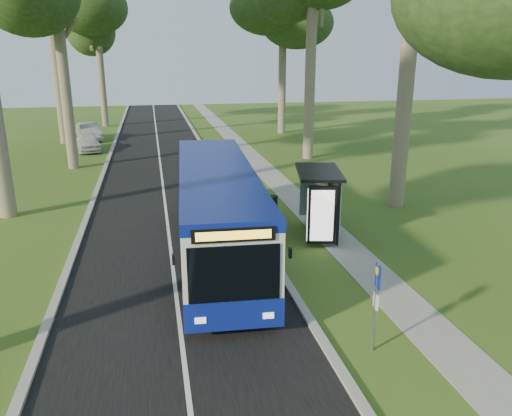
{
  "coord_description": "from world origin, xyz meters",
  "views": [
    {
      "loc": [
        -3.93,
        -15.37,
        7.0
      ],
      "look_at": [
        -0.33,
        1.83,
        1.6
      ],
      "focal_mm": 35.0,
      "sensor_mm": 36.0,
      "label": 1
    }
  ],
  "objects_px": {
    "car_white": "(88,142)",
    "car_silver": "(89,132)",
    "bus_stop_sign": "(376,297)",
    "bus_shelter": "(325,192)",
    "bus": "(217,210)",
    "litter_bin": "(273,205)"
  },
  "relations": [
    {
      "from": "bus_shelter",
      "to": "car_white",
      "type": "xyz_separation_m",
      "value": [
        -11.26,
        21.64,
        -1.17
      ]
    },
    {
      "from": "bus",
      "to": "bus_shelter",
      "type": "distance_m",
      "value": 4.44
    },
    {
      "from": "litter_bin",
      "to": "car_white",
      "type": "xyz_separation_m",
      "value": [
        -9.97,
        18.28,
        0.26
      ]
    },
    {
      "from": "bus_stop_sign",
      "to": "litter_bin",
      "type": "relative_size",
      "value": 2.67
    },
    {
      "from": "bus_shelter",
      "to": "car_silver",
      "type": "bearing_deg",
      "value": 125.86
    },
    {
      "from": "bus_stop_sign",
      "to": "car_silver",
      "type": "relative_size",
      "value": 0.53
    },
    {
      "from": "litter_bin",
      "to": "car_white",
      "type": "distance_m",
      "value": 20.83
    },
    {
      "from": "bus",
      "to": "litter_bin",
      "type": "bearing_deg",
      "value": 57.03
    },
    {
      "from": "bus_stop_sign",
      "to": "car_silver",
      "type": "bearing_deg",
      "value": 114.76
    },
    {
      "from": "bus",
      "to": "bus_shelter",
      "type": "xyz_separation_m",
      "value": [
        4.36,
        0.79,
        0.21
      ]
    },
    {
      "from": "car_white",
      "to": "car_silver",
      "type": "xyz_separation_m",
      "value": [
        -0.5,
        5.25,
        0.03
      ]
    },
    {
      "from": "bus",
      "to": "bus_stop_sign",
      "type": "xyz_separation_m",
      "value": [
        2.9,
        -7.06,
        -0.21
      ]
    },
    {
      "from": "bus",
      "to": "litter_bin",
      "type": "xyz_separation_m",
      "value": [
        3.07,
        4.15,
        -1.23
      ]
    },
    {
      "from": "bus",
      "to": "car_white",
      "type": "height_order",
      "value": "bus"
    },
    {
      "from": "car_white",
      "to": "car_silver",
      "type": "relative_size",
      "value": 0.93
    },
    {
      "from": "litter_bin",
      "to": "car_white",
      "type": "bearing_deg",
      "value": 118.61
    },
    {
      "from": "bus",
      "to": "bus_shelter",
      "type": "bearing_deg",
      "value": 13.82
    },
    {
      "from": "bus_stop_sign",
      "to": "litter_bin",
      "type": "height_order",
      "value": "bus_stop_sign"
    },
    {
      "from": "litter_bin",
      "to": "bus_shelter",
      "type": "bearing_deg",
      "value": -69.01
    },
    {
      "from": "bus",
      "to": "bus_stop_sign",
      "type": "height_order",
      "value": "bus"
    },
    {
      "from": "bus_shelter",
      "to": "car_silver",
      "type": "height_order",
      "value": "bus_shelter"
    },
    {
      "from": "bus_stop_sign",
      "to": "bus_shelter",
      "type": "relative_size",
      "value": 0.69
    }
  ]
}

